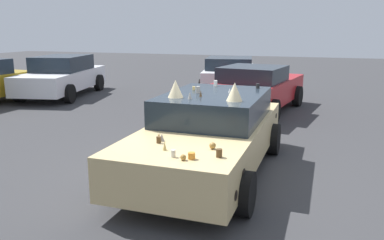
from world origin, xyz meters
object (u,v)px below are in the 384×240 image
art_car_decorated (210,133)px  parked_sedan_row_back_center (256,88)px  parked_sedan_far_left (62,76)px  parked_sedan_behind_left (230,75)px

art_car_decorated → parked_sedan_row_back_center: size_ratio=0.98×
art_car_decorated → parked_sedan_row_back_center: 5.30m
parked_sedan_row_back_center → parked_sedan_far_left: bearing=94.6°
parked_sedan_behind_left → parked_sedan_far_left: bearing=103.0°
art_car_decorated → parked_sedan_behind_left: (8.30, 1.67, 0.04)m
art_car_decorated → parked_sedan_row_back_center: (5.30, 0.13, 0.01)m
parked_sedan_behind_left → parked_sedan_row_back_center: bearing=-163.5°
parked_sedan_row_back_center → art_car_decorated: bearing=-169.9°
art_car_decorated → parked_sedan_far_left: size_ratio=0.93×
art_car_decorated → parked_sedan_far_left: 9.39m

